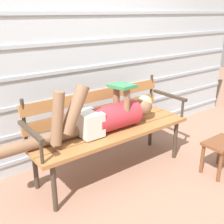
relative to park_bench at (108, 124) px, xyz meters
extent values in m
plane|color=#936B56|center=(0.00, -0.15, -0.51)|extent=(12.00, 12.00, 0.00)
cube|color=#B2BCC6|center=(0.00, 0.51, 0.76)|extent=(5.30, 0.06, 2.54)
cube|color=#A3ADB7|center=(0.00, 0.47, -0.37)|extent=(5.30, 0.02, 0.04)
cube|color=#A3ADB7|center=(0.00, 0.47, -0.09)|extent=(5.30, 0.02, 0.04)
cube|color=#A3ADB7|center=(0.00, 0.47, 0.19)|extent=(5.30, 0.02, 0.04)
cube|color=#A3ADB7|center=(0.00, 0.47, 0.48)|extent=(5.30, 0.02, 0.04)
cube|color=#A3ADB7|center=(0.00, 0.47, 0.76)|extent=(5.30, 0.02, 0.04)
cube|color=#A3ADB7|center=(0.00, 0.47, 1.04)|extent=(5.30, 0.02, 0.04)
cube|color=#9E6638|center=(0.00, -0.24, -0.05)|extent=(1.67, 0.16, 0.04)
cube|color=#9E6638|center=(0.00, -0.07, -0.05)|extent=(1.67, 0.16, 0.04)
cube|color=#9E6638|center=(0.00, 0.10, -0.05)|extent=(1.67, 0.16, 0.04)
cube|color=#9E6638|center=(0.00, 0.18, 0.07)|extent=(1.61, 0.05, 0.11)
cube|color=#9E6638|center=(0.00, 0.18, 0.25)|extent=(1.61, 0.05, 0.11)
cylinder|color=#382D23|center=(-0.77, 0.18, 0.16)|extent=(0.03, 0.03, 0.39)
cylinder|color=#382D23|center=(0.77, 0.18, 0.16)|extent=(0.03, 0.03, 0.39)
cylinder|color=#382D23|center=(-0.74, -0.27, -0.29)|extent=(0.04, 0.04, 0.44)
cylinder|color=#382D23|center=(0.74, -0.27, -0.29)|extent=(0.04, 0.04, 0.44)
cylinder|color=#382D23|center=(-0.74, 0.12, -0.29)|extent=(0.04, 0.04, 0.44)
cylinder|color=#382D23|center=(0.74, 0.12, -0.29)|extent=(0.04, 0.04, 0.44)
cube|color=#382D23|center=(-0.81, -0.07, 0.17)|extent=(0.04, 0.47, 0.03)
cylinder|color=#382D23|center=(-0.81, -0.27, 0.07)|extent=(0.03, 0.03, 0.20)
cube|color=#382D23|center=(0.81, -0.07, 0.17)|extent=(0.04, 0.47, 0.03)
cylinder|color=#382D23|center=(0.81, -0.27, 0.07)|extent=(0.03, 0.03, 0.20)
cylinder|color=#B72D38|center=(0.04, -0.07, 0.09)|extent=(0.49, 0.25, 0.25)
cube|color=silver|center=(-0.26, -0.07, 0.09)|extent=(0.20, 0.24, 0.22)
sphere|color=brown|center=(0.41, -0.07, 0.12)|extent=(0.19, 0.19, 0.19)
sphere|color=#E0C67A|center=(0.43, -0.07, 0.16)|extent=(0.16, 0.16, 0.16)
cylinder|color=brown|center=(-0.43, -0.13, 0.28)|extent=(0.29, 0.11, 0.43)
cylinder|color=brown|center=(-0.60, -0.13, 0.24)|extent=(0.15, 0.09, 0.46)
cylinder|color=brown|center=(-0.76, -0.01, 0.02)|extent=(0.83, 0.10, 0.10)
cylinder|color=brown|center=(0.12, -0.15, 0.23)|extent=(0.06, 0.06, 0.28)
cylinder|color=brown|center=(0.12, 0.01, 0.23)|extent=(0.06, 0.06, 0.28)
cube|color=#337A4C|center=(0.12, -0.07, 0.39)|extent=(0.20, 0.26, 0.04)
cube|color=brown|center=(0.87, -0.74, -0.18)|extent=(0.38, 0.25, 0.03)
cylinder|color=brown|center=(0.72, -0.84, -0.35)|extent=(0.04, 0.04, 0.32)
cylinder|color=brown|center=(0.72, -0.64, -0.35)|extent=(0.04, 0.04, 0.32)
cylinder|color=brown|center=(1.02, -0.64, -0.35)|extent=(0.04, 0.04, 0.32)
camera|label=1|loc=(-1.49, -2.04, 1.06)|focal=43.97mm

